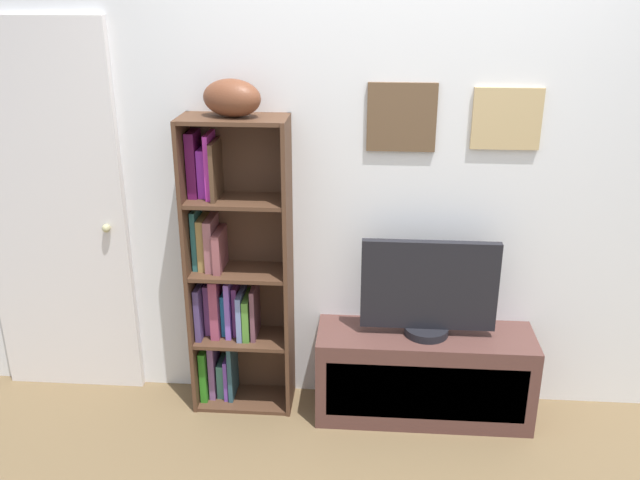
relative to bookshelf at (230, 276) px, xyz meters
name	(u,v)px	position (x,y,z in m)	size (l,w,h in m)	color
back_wall	(388,182)	(0.79, 0.13, 0.48)	(4.80, 0.08, 2.40)	silver
bookshelf	(230,276)	(0.00, 0.00, 0.00)	(0.51, 0.26, 1.55)	#4B3020
football	(232,98)	(0.06, -0.03, 0.91)	(0.28, 0.17, 0.17)	brown
tv_stand	(423,375)	(1.00, -0.08, -0.49)	(1.09, 0.35, 0.47)	#52322C
television	(429,290)	(1.00, -0.08, -0.01)	(0.67, 0.22, 0.50)	black
door	(54,217)	(-0.92, 0.08, 0.27)	(0.76, 0.09, 1.99)	silver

